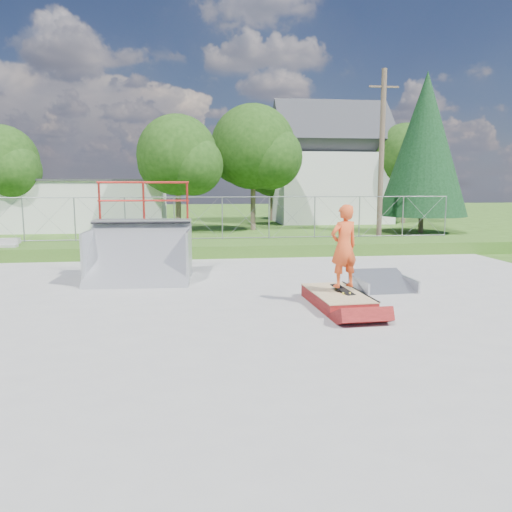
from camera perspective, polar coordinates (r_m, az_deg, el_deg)
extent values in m
plane|color=#325418|center=(11.00, -0.33, -6.65)|extent=(120.00, 120.00, 0.00)
cube|color=#989895|center=(11.00, -0.33, -6.55)|extent=(20.00, 16.00, 0.04)
cube|color=#325418|center=(20.26, -3.67, 0.92)|extent=(24.00, 3.00, 0.50)
cube|color=maroon|center=(11.77, 9.23, -4.97)|extent=(1.19, 2.32, 0.32)
cube|color=tan|center=(11.74, 9.25, -4.16)|extent=(1.21, 2.34, 0.02)
cube|color=black|center=(11.77, 9.89, -3.85)|extent=(0.41, 0.82, 0.13)
imported|color=#F25324|center=(11.61, 10.00, 0.75)|extent=(0.80, 0.65, 1.91)
cube|color=white|center=(33.26, -19.13, 5.51)|extent=(10.00, 6.00, 3.00)
cube|color=white|center=(37.98, 8.38, 7.67)|extent=(8.00, 6.00, 5.00)
cube|color=#333339|center=(38.10, 8.49, 12.78)|extent=(8.40, 6.08, 6.08)
cylinder|color=brown|center=(24.24, 14.14, 10.77)|extent=(0.24, 0.24, 8.00)
cylinder|color=brown|center=(28.60, -8.85, 4.94)|extent=(0.30, 0.30, 2.45)
sphere|color=#19380F|center=(28.60, -8.99, 11.32)|extent=(4.48, 4.48, 4.48)
sphere|color=#19380F|center=(28.01, -7.25, 10.27)|extent=(3.36, 3.36, 3.36)
cylinder|color=brown|center=(30.82, -0.34, 5.59)|extent=(0.30, 0.30, 2.80)
sphere|color=#19380F|center=(30.87, -0.34, 12.36)|extent=(5.12, 5.12, 5.12)
sphere|color=#19380F|center=(30.33, 1.65, 11.21)|extent=(3.84, 3.84, 3.84)
cylinder|color=brown|center=(32.41, -26.78, 4.38)|extent=(0.30, 0.30, 2.27)
sphere|color=#19380F|center=(32.39, -27.12, 9.60)|extent=(4.16, 4.16, 4.16)
sphere|color=#19380F|center=(31.63, -26.03, 8.78)|extent=(3.12, 3.12, 3.12)
cylinder|color=brown|center=(37.82, 16.52, 5.61)|extent=(0.30, 0.30, 2.62)
sphere|color=#19380F|center=(37.84, 16.73, 10.78)|extent=(4.80, 4.80, 4.80)
sphere|color=#19380F|center=(37.65, 18.34, 9.81)|extent=(3.60, 3.60, 3.60)
cylinder|color=brown|center=(39.11, 1.86, 5.64)|extent=(0.30, 0.30, 2.10)
sphere|color=#19380F|center=(39.08, 1.88, 9.64)|extent=(3.84, 3.84, 3.84)
sphere|color=#19380F|center=(38.72, 3.05, 8.93)|extent=(2.88, 2.88, 2.88)
cylinder|color=brown|center=(30.68, 18.33, 3.67)|extent=(0.28, 0.28, 1.20)
cone|color=black|center=(30.68, 18.71, 11.97)|extent=(5.04, 5.04, 8.10)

